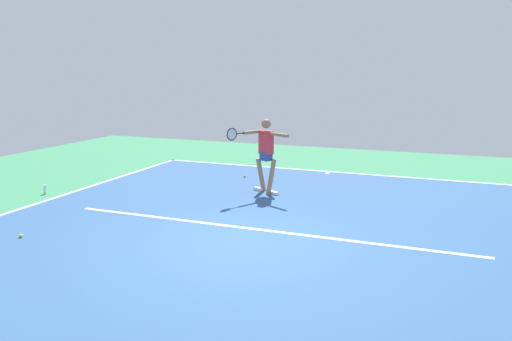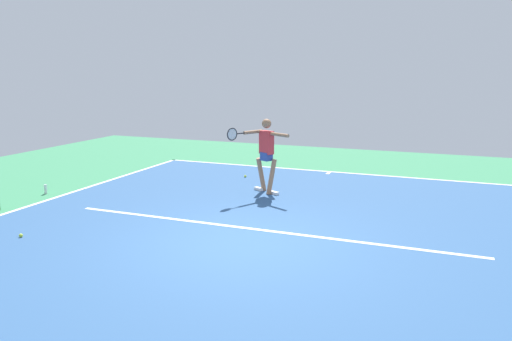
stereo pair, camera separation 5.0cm
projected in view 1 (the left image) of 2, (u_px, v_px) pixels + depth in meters
ground_plane at (242, 243)px, 8.39m from camera, size 22.01×22.01×0.00m
court_surface at (242, 243)px, 8.39m from camera, size 10.52×13.14×0.00m
court_line_baseline_near at (329, 172)px, 14.35m from camera, size 10.52×0.10×0.01m
court_line_sideline_right at (10, 212)px, 10.24m from camera, size 0.10×13.14×0.01m
court_line_service at (259, 230)px, 9.12m from camera, size 7.89×0.10×0.01m
court_line_centre_mark at (328, 173)px, 14.16m from camera, size 0.10×0.30×0.01m
tennis_player at (265, 150)px, 11.69m from camera, size 1.29×1.10×1.78m
tennis_ball_by_baseline at (21, 236)px, 8.68m from camera, size 0.07×0.07×0.07m
tennis_ball_by_sideline at (245, 176)px, 13.58m from camera, size 0.07×0.07×0.07m
water_bottle at (45, 189)px, 11.73m from camera, size 0.07×0.07×0.22m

